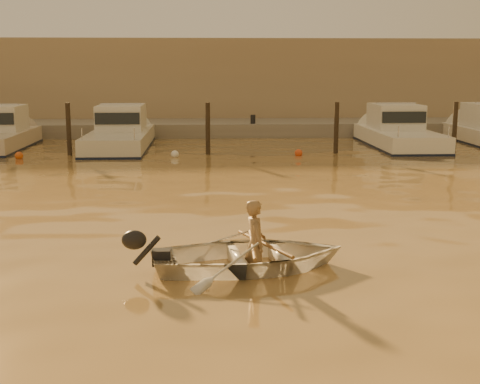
{
  "coord_description": "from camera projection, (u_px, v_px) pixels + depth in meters",
  "views": [
    {
      "loc": [
        -0.35,
        -11.94,
        3.37
      ],
      "look_at": [
        0.4,
        1.89,
        0.75
      ],
      "focal_mm": 50.0,
      "sensor_mm": 36.0,
      "label": 1
    }
  ],
  "objects": [
    {
      "name": "piling_1",
      "position": [
        69.0,
        132.0,
        25.44
      ],
      "size": [
        0.18,
        0.18,
        2.2
      ],
      "primitive_type": "cylinder",
      "color": "#2D2319",
      "rests_on": "ground_plane"
    },
    {
      "name": "person",
      "position": [
        255.0,
        243.0,
        11.23
      ],
      "size": [
        0.43,
        0.58,
        1.48
      ],
      "primitive_type": "imported",
      "rotation": [
        0.0,
        0.0,
        1.71
      ],
      "color": "olive",
      "rests_on": "dinghy"
    },
    {
      "name": "piling_4",
      "position": [
        455.0,
        130.0,
        26.24
      ],
      "size": [
        0.18,
        0.18,
        2.2
      ],
      "primitive_type": "cylinder",
      "color": "#2D2319",
      "rests_on": "ground_plane"
    },
    {
      "name": "fender_c",
      "position": [
        175.0,
        154.0,
        25.09
      ],
      "size": [
        0.3,
        0.3,
        0.3
      ],
      "primitive_type": "sphere",
      "color": "white",
      "rests_on": "ground_plane"
    },
    {
      "name": "piling_3",
      "position": [
        336.0,
        130.0,
        25.99
      ],
      "size": [
        0.18,
        0.18,
        2.2
      ],
      "primitive_type": "cylinder",
      "color": "#2D2319",
      "rests_on": "ground_plane"
    },
    {
      "name": "moored_boat_2",
      "position": [
        120.0,
        133.0,
        27.74
      ],
      "size": [
        2.36,
        7.89,
        1.75
      ],
      "primitive_type": null,
      "color": "silver",
      "rests_on": "ground_plane"
    },
    {
      "name": "dinghy",
      "position": [
        250.0,
        256.0,
        11.25
      ],
      "size": [
        3.57,
        2.78,
        0.68
      ],
      "primitive_type": "imported",
      "rotation": [
        0.0,
        0.0,
        1.71
      ],
      "color": "silver",
      "rests_on": "ground_plane"
    },
    {
      "name": "piling_2",
      "position": [
        208.0,
        131.0,
        25.72
      ],
      "size": [
        0.18,
        0.18,
        2.2
      ],
      "primitive_type": "cylinder",
      "color": "#2D2319",
      "rests_on": "ground_plane"
    },
    {
      "name": "quay",
      "position": [
        211.0,
        131.0,
        33.43
      ],
      "size": [
        52.0,
        4.0,
        1.0
      ],
      "primitive_type": "cube",
      "color": "gray",
      "rests_on": "ground_plane"
    },
    {
      "name": "waterfront_building",
      "position": [
        210.0,
        83.0,
        38.4
      ],
      "size": [
        46.0,
        7.0,
        4.8
      ],
      "primitive_type": "cube",
      "color": "#9E8466",
      "rests_on": "quay"
    },
    {
      "name": "outboard_motor",
      "position": [
        160.0,
        257.0,
        10.96
      ],
      "size": [
        0.95,
        0.52,
        0.7
      ],
      "primitive_type": null,
      "rotation": [
        0.0,
        0.0,
        0.14
      ],
      "color": "black",
      "rests_on": "dinghy"
    },
    {
      "name": "moored_boat_4",
      "position": [
        399.0,
        132.0,
        28.36
      ],
      "size": [
        2.42,
        7.4,
        1.75
      ],
      "primitive_type": null,
      "color": "white",
      "rests_on": "ground_plane"
    },
    {
      "name": "oar_starboard",
      "position": [
        253.0,
        244.0,
        11.23
      ],
      "size": [
        0.13,
        2.1,
        0.13
      ],
      "primitive_type": "cylinder",
      "rotation": [
        1.54,
        0.0,
        -0.03
      ],
      "color": "brown",
      "rests_on": "dinghy"
    },
    {
      "name": "oar_port",
      "position": [
        264.0,
        244.0,
        11.26
      ],
      "size": [
        0.78,
        1.99,
        0.13
      ],
      "primitive_type": "cylinder",
      "rotation": [
        1.54,
        0.0,
        0.35
      ],
      "color": "brown",
      "rests_on": "dinghy"
    },
    {
      "name": "fender_e",
      "position": [
        428.0,
        153.0,
        25.48
      ],
      "size": [
        0.3,
        0.3,
        0.3
      ],
      "primitive_type": "sphere",
      "color": "silver",
      "rests_on": "ground_plane"
    },
    {
      "name": "fender_b",
      "position": [
        19.0,
        156.0,
        24.7
      ],
      "size": [
        0.3,
        0.3,
        0.3
      ],
      "primitive_type": "sphere",
      "color": "#CB5117",
      "rests_on": "ground_plane"
    },
    {
      "name": "ground_plane",
      "position": [
        224.0,
        251.0,
        12.36
      ],
      "size": [
        160.0,
        160.0,
        0.0
      ],
      "primitive_type": "plane",
      "color": "olive",
      "rests_on": "ground"
    },
    {
      "name": "fender_d",
      "position": [
        299.0,
        153.0,
        25.48
      ],
      "size": [
        0.3,
        0.3,
        0.3
      ],
      "primitive_type": "sphere",
      "color": "#DD491A",
      "rests_on": "ground_plane"
    }
  ]
}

